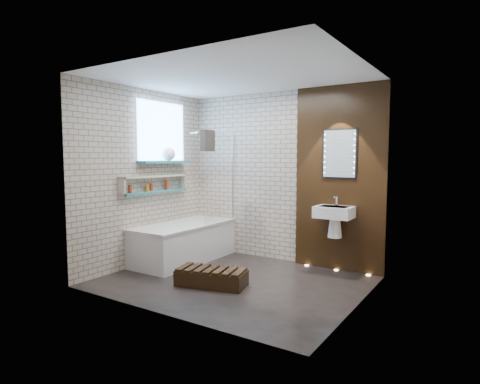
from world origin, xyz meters
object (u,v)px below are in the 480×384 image
Objects in this scene: bath_screen at (219,178)px; walnut_step at (211,278)px; led_mirror at (339,154)px; bathtub at (184,242)px; washbasin at (334,216)px.

bath_screen is 1.83m from walnut_step.
led_mirror is at bearing 10.66° from bath_screen.
washbasin is (2.17, 0.62, 0.50)m from bathtub.
bath_screen is (0.35, 0.44, 0.99)m from bathtub.
bath_screen reaches higher than bathtub.
bath_screen reaches higher than walnut_step.
walnut_step is at bearing -125.29° from led_mirror.
led_mirror reaches higher than walnut_step.
bathtub is 2.02× the size of walnut_step.
bath_screen is at bearing 51.10° from bathtub.
led_mirror is at bearing 54.71° from walnut_step.
washbasin reaches higher than bathtub.
washbasin is 1.88m from walnut_step.
bath_screen is 1.89m from washbasin.
washbasin is at bearing 16.01° from bathtub.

